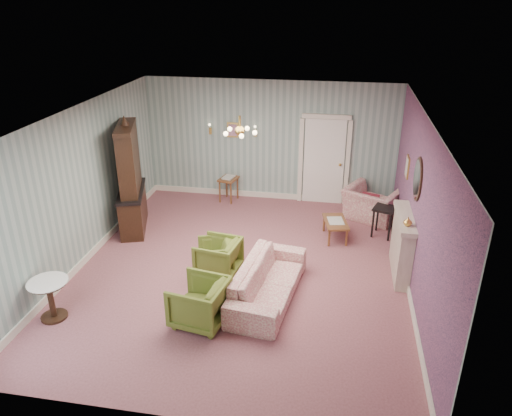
% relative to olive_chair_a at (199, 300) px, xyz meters
% --- Properties ---
extents(floor, '(7.00, 7.00, 0.00)m').
position_rel_olive_chair_a_xyz_m(floor, '(0.33, 1.64, -0.40)').
color(floor, '#995961').
rests_on(floor, ground).
extents(ceiling, '(7.00, 7.00, 0.00)m').
position_rel_olive_chair_a_xyz_m(ceiling, '(0.33, 1.64, 2.50)').
color(ceiling, white).
rests_on(ceiling, ground).
extents(wall_back, '(6.00, 0.00, 6.00)m').
position_rel_olive_chair_a_xyz_m(wall_back, '(0.33, 5.14, 1.05)').
color(wall_back, gray).
rests_on(wall_back, ground).
extents(wall_front, '(6.00, 0.00, 6.00)m').
position_rel_olive_chair_a_xyz_m(wall_front, '(0.33, -1.86, 1.05)').
color(wall_front, gray).
rests_on(wall_front, ground).
extents(wall_left, '(0.00, 7.00, 7.00)m').
position_rel_olive_chair_a_xyz_m(wall_left, '(-2.67, 1.64, 1.05)').
color(wall_left, gray).
rests_on(wall_left, ground).
extents(wall_right, '(0.00, 7.00, 7.00)m').
position_rel_olive_chair_a_xyz_m(wall_right, '(3.33, 1.64, 1.05)').
color(wall_right, gray).
rests_on(wall_right, ground).
extents(wall_right_floral, '(0.00, 7.00, 7.00)m').
position_rel_olive_chair_a_xyz_m(wall_right_floral, '(3.31, 1.64, 1.05)').
color(wall_right_floral, '#C3618A').
rests_on(wall_right_floral, ground).
extents(door, '(1.12, 0.12, 2.16)m').
position_rel_olive_chair_a_xyz_m(door, '(1.63, 5.10, 0.68)').
color(door, white).
rests_on(door, floor).
extents(olive_chair_a, '(0.86, 0.90, 0.81)m').
position_rel_olive_chair_a_xyz_m(olive_chair_a, '(0.00, 0.00, 0.00)').
color(olive_chair_a, olive).
rests_on(olive_chair_a, floor).
extents(olive_chair_b, '(0.78, 0.82, 0.74)m').
position_rel_olive_chair_a_xyz_m(olive_chair_b, '(-0.07, 1.46, -0.03)').
color(olive_chair_b, olive).
rests_on(olive_chair_b, floor).
extents(olive_chair_c, '(0.76, 0.78, 0.65)m').
position_rel_olive_chair_a_xyz_m(olive_chair_c, '(-0.14, 1.56, -0.08)').
color(olive_chair_c, olive).
rests_on(olive_chair_c, floor).
extents(sofa_chintz, '(0.91, 2.25, 0.85)m').
position_rel_olive_chair_a_xyz_m(sofa_chintz, '(0.94, 0.85, 0.02)').
color(sofa_chintz, '#AD4558').
rests_on(sofa_chintz, floor).
extents(wingback_chair, '(1.34, 1.17, 0.99)m').
position_rel_olive_chair_a_xyz_m(wingback_chair, '(2.77, 4.32, 0.09)').
color(wingback_chair, '#AD4558').
rests_on(wingback_chair, floor).
extents(dresser, '(0.93, 1.54, 2.43)m').
position_rel_olive_chair_a_xyz_m(dresser, '(-2.32, 2.96, 0.81)').
color(dresser, black).
rests_on(dresser, floor).
extents(fireplace, '(0.30, 1.40, 1.16)m').
position_rel_olive_chair_a_xyz_m(fireplace, '(3.19, 2.04, 0.18)').
color(fireplace, beige).
rests_on(fireplace, floor).
extents(mantel_vase, '(0.15, 0.15, 0.15)m').
position_rel_olive_chair_a_xyz_m(mantel_vase, '(3.17, 1.64, 0.83)').
color(mantel_vase, gold).
rests_on(mantel_vase, fireplace).
extents(oval_mirror, '(0.04, 0.76, 0.84)m').
position_rel_olive_chair_a_xyz_m(oval_mirror, '(3.29, 2.04, 1.45)').
color(oval_mirror, white).
rests_on(oval_mirror, wall_right).
extents(framed_print, '(0.04, 0.34, 0.42)m').
position_rel_olive_chair_a_xyz_m(framed_print, '(3.30, 3.39, 1.20)').
color(framed_print, gold).
rests_on(framed_print, wall_right).
extents(coffee_table, '(0.59, 0.87, 0.41)m').
position_rel_olive_chair_a_xyz_m(coffee_table, '(1.99, 3.21, -0.20)').
color(coffee_table, brown).
rests_on(coffee_table, floor).
extents(side_table_black, '(0.55, 0.55, 0.65)m').
position_rel_olive_chair_a_xyz_m(side_table_black, '(2.98, 3.50, -0.08)').
color(side_table_black, black).
rests_on(side_table_black, floor).
extents(pedestal_table, '(0.72, 0.72, 0.67)m').
position_rel_olive_chair_a_xyz_m(pedestal_table, '(-2.32, -0.29, -0.07)').
color(pedestal_table, black).
rests_on(pedestal_table, floor).
extents(nesting_table, '(0.48, 0.56, 0.64)m').
position_rel_olive_chair_a_xyz_m(nesting_table, '(-0.63, 4.79, -0.08)').
color(nesting_table, brown).
rests_on(nesting_table, floor).
extents(gilt_mirror_back, '(0.28, 0.06, 0.36)m').
position_rel_olive_chair_a_xyz_m(gilt_mirror_back, '(-0.57, 5.10, 1.30)').
color(gilt_mirror_back, gold).
rests_on(gilt_mirror_back, wall_back).
extents(sconce_left, '(0.16, 0.12, 0.30)m').
position_rel_olive_chair_a_xyz_m(sconce_left, '(-1.12, 5.08, 1.30)').
color(sconce_left, gold).
rests_on(sconce_left, wall_back).
extents(sconce_right, '(0.16, 0.12, 0.30)m').
position_rel_olive_chair_a_xyz_m(sconce_right, '(-0.02, 5.08, 1.30)').
color(sconce_right, gold).
rests_on(sconce_right, wall_back).
extents(chandelier, '(0.56, 0.56, 0.36)m').
position_rel_olive_chair_a_xyz_m(chandelier, '(0.33, 1.64, 2.23)').
color(chandelier, gold).
rests_on(chandelier, ceiling).
extents(burgundy_cushion, '(0.41, 0.28, 0.39)m').
position_rel_olive_chair_a_xyz_m(burgundy_cushion, '(2.72, 4.17, 0.08)').
color(burgundy_cushion, maroon).
rests_on(burgundy_cushion, wingback_chair).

